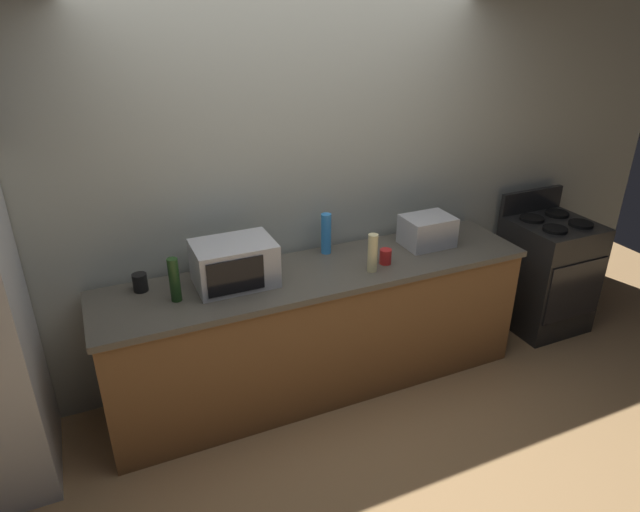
{
  "coord_description": "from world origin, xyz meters",
  "views": [
    {
      "loc": [
        -1.29,
        -2.49,
        2.5
      ],
      "look_at": [
        0.0,
        0.4,
        1.0
      ],
      "focal_mm": 31.05,
      "sensor_mm": 36.0,
      "label": 1
    }
  ],
  "objects_px": {
    "bottle_spray_cleaner": "(326,234)",
    "bottle_hand_soap": "(373,253)",
    "bottle_wine": "(174,280)",
    "mug_red": "(386,256)",
    "toaster_oven": "(427,231)",
    "microwave": "(234,263)",
    "mug_black": "(140,282)",
    "stove_range": "(546,273)"
  },
  "relations": [
    {
      "from": "stove_range",
      "to": "bottle_hand_soap",
      "type": "relative_size",
      "value": 4.3
    },
    {
      "from": "toaster_oven",
      "to": "mug_black",
      "type": "relative_size",
      "value": 3.11
    },
    {
      "from": "microwave",
      "to": "mug_red",
      "type": "xyz_separation_m",
      "value": [
        0.98,
        -0.13,
        -0.09
      ]
    },
    {
      "from": "bottle_hand_soap",
      "to": "microwave",
      "type": "bearing_deg",
      "value": 167.26
    },
    {
      "from": "toaster_oven",
      "to": "mug_black",
      "type": "bearing_deg",
      "value": 176.24
    },
    {
      "from": "microwave",
      "to": "bottle_hand_soap",
      "type": "distance_m",
      "value": 0.86
    },
    {
      "from": "bottle_hand_soap",
      "to": "bottle_wine",
      "type": "height_order",
      "value": "bottle_wine"
    },
    {
      "from": "bottle_spray_cleaner",
      "to": "microwave",
      "type": "bearing_deg",
      "value": -165.5
    },
    {
      "from": "stove_range",
      "to": "toaster_oven",
      "type": "distance_m",
      "value": 1.28
    },
    {
      "from": "bottle_hand_soap",
      "to": "mug_red",
      "type": "relative_size",
      "value": 2.53
    },
    {
      "from": "microwave",
      "to": "mug_black",
      "type": "bearing_deg",
      "value": 165.59
    },
    {
      "from": "stove_range",
      "to": "bottle_spray_cleaner",
      "type": "xyz_separation_m",
      "value": [
        -1.85,
        0.23,
        0.58
      ]
    },
    {
      "from": "microwave",
      "to": "mug_red",
      "type": "bearing_deg",
      "value": -7.7
    },
    {
      "from": "stove_range",
      "to": "mug_black",
      "type": "relative_size",
      "value": 9.88
    },
    {
      "from": "stove_range",
      "to": "bottle_wine",
      "type": "relative_size",
      "value": 4.08
    },
    {
      "from": "bottle_spray_cleaner",
      "to": "bottle_hand_soap",
      "type": "xyz_separation_m",
      "value": [
        0.15,
        -0.37,
        -0.02
      ]
    },
    {
      "from": "mug_red",
      "to": "bottle_wine",
      "type": "bearing_deg",
      "value": 177.03
    },
    {
      "from": "mug_red",
      "to": "stove_range",
      "type": "bearing_deg",
      "value": 3.06
    },
    {
      "from": "mug_red",
      "to": "bottle_spray_cleaner",
      "type": "bearing_deg",
      "value": 132.69
    },
    {
      "from": "bottle_hand_soap",
      "to": "mug_black",
      "type": "height_order",
      "value": "bottle_hand_soap"
    },
    {
      "from": "toaster_oven",
      "to": "bottle_spray_cleaner",
      "type": "bearing_deg",
      "value": 166.68
    },
    {
      "from": "bottle_wine",
      "to": "mug_red",
      "type": "xyz_separation_m",
      "value": [
        1.34,
        -0.07,
        -0.08
      ]
    },
    {
      "from": "microwave",
      "to": "toaster_oven",
      "type": "height_order",
      "value": "microwave"
    },
    {
      "from": "bottle_hand_soap",
      "to": "mug_red",
      "type": "xyz_separation_m",
      "value": [
        0.13,
        0.06,
        -0.08
      ]
    },
    {
      "from": "stove_range",
      "to": "toaster_oven",
      "type": "relative_size",
      "value": 3.18
    },
    {
      "from": "microwave",
      "to": "toaster_oven",
      "type": "bearing_deg",
      "value": 0.5
    },
    {
      "from": "bottle_spray_cleaner",
      "to": "bottle_wine",
      "type": "relative_size",
      "value": 1.06
    },
    {
      "from": "toaster_oven",
      "to": "bottle_wine",
      "type": "bearing_deg",
      "value": -177.58
    },
    {
      "from": "stove_range",
      "to": "toaster_oven",
      "type": "height_order",
      "value": "toaster_oven"
    },
    {
      "from": "bottle_spray_cleaner",
      "to": "bottle_wine",
      "type": "xyz_separation_m",
      "value": [
        -1.06,
        -0.24,
        -0.01
      ]
    },
    {
      "from": "mug_black",
      "to": "toaster_oven",
      "type": "bearing_deg",
      "value": -3.76
    },
    {
      "from": "toaster_oven",
      "to": "bottle_wine",
      "type": "xyz_separation_m",
      "value": [
        -1.76,
        -0.07,
        0.03
      ]
    },
    {
      "from": "bottle_wine",
      "to": "microwave",
      "type": "bearing_deg",
      "value": 9.57
    },
    {
      "from": "mug_red",
      "to": "mug_black",
      "type": "distance_m",
      "value": 1.54
    },
    {
      "from": "bottle_hand_soap",
      "to": "stove_range",
      "type": "bearing_deg",
      "value": 4.79
    },
    {
      "from": "stove_range",
      "to": "mug_black",
      "type": "distance_m",
      "value": 3.13
    },
    {
      "from": "microwave",
      "to": "bottle_wine",
      "type": "bearing_deg",
      "value": -170.43
    },
    {
      "from": "microwave",
      "to": "stove_range",
      "type": "bearing_deg",
      "value": -1.08
    },
    {
      "from": "stove_range",
      "to": "microwave",
      "type": "relative_size",
      "value": 2.25
    },
    {
      "from": "microwave",
      "to": "mug_black",
      "type": "distance_m",
      "value": 0.56
    },
    {
      "from": "mug_red",
      "to": "mug_black",
      "type": "height_order",
      "value": "mug_black"
    },
    {
      "from": "mug_black",
      "to": "mug_red",
      "type": "bearing_deg",
      "value": -10.13
    }
  ]
}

